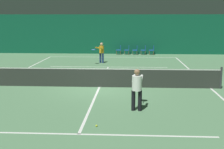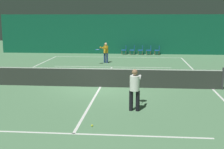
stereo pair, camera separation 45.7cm
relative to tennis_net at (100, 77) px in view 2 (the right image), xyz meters
The scene contains 16 objects.
ground_plane 0.51m from the tennis_net, ahead, with size 60.00×60.00×0.00m, color #56845B.
backdrop_curtain 14.53m from the tennis_net, 90.00° to the left, with size 23.00×0.12×3.71m.
court_line_baseline_far 11.91m from the tennis_net, 90.00° to the left, with size 11.00×0.10×0.00m.
court_line_service_far 6.42m from the tennis_net, 90.00° to the left, with size 8.25×0.10×0.00m.
court_line_service_near 6.42m from the tennis_net, 90.00° to the right, with size 8.25×0.10×0.00m.
court_line_sideline_right 5.52m from the tennis_net, ahead, with size 0.10×23.80×0.00m.
court_line_centre 0.51m from the tennis_net, ahead, with size 0.10×12.80×0.00m.
tennis_net is the anchor object (origin of this frame).
player_near 4.25m from the tennis_net, 65.17° to the right, with size 0.50×1.34×1.57m.
player_far 8.38m from the tennis_net, 94.60° to the left, with size 1.01×1.26×1.54m.
courtside_chair_0 13.92m from the tennis_net, 87.87° to the left, with size 0.44×0.44×0.84m.
courtside_chair_1 13.97m from the tennis_net, 84.73° to the left, with size 0.44×0.44×0.84m.
courtside_chair_2 14.06m from the tennis_net, 81.62° to the left, with size 0.44×0.44×0.84m.
courtside_chair_3 14.20m from the tennis_net, 78.55° to the left, with size 0.44×0.44×0.84m.
courtside_chair_4 14.37m from the tennis_net, 75.56° to the left, with size 0.44×0.44×0.84m.
tennis_ball 5.76m from the tennis_net, 85.41° to the right, with size 0.07×0.07×0.07m.
Camera 2 is at (1.95, -15.13, 3.44)m, focal length 50.00 mm.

